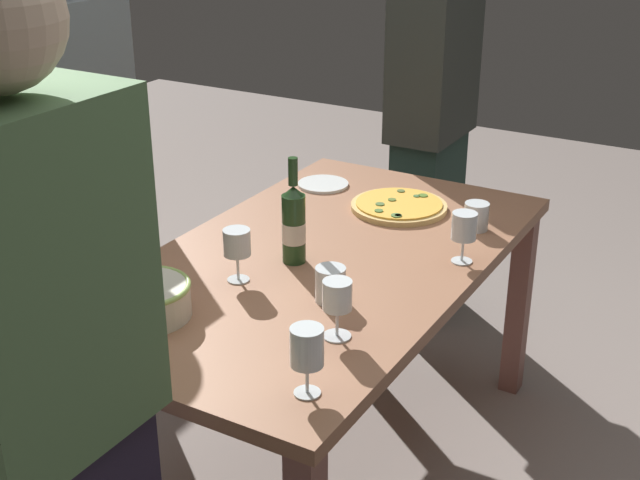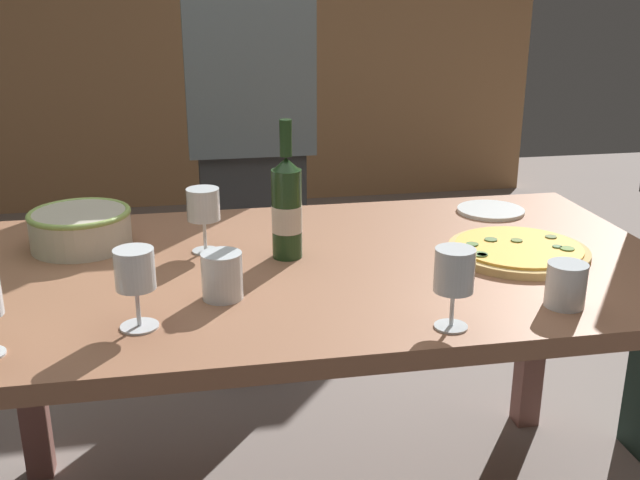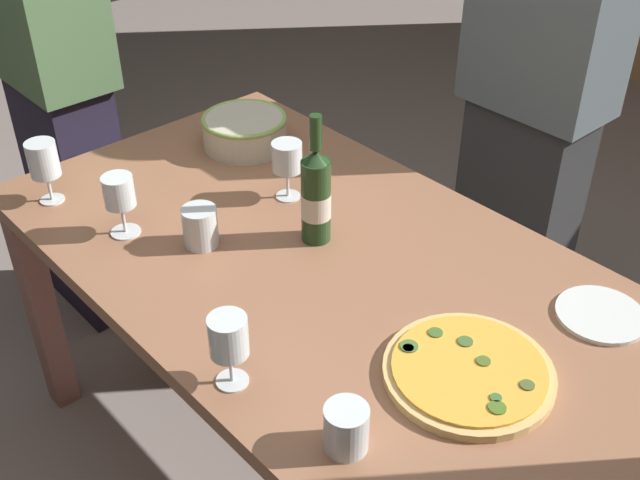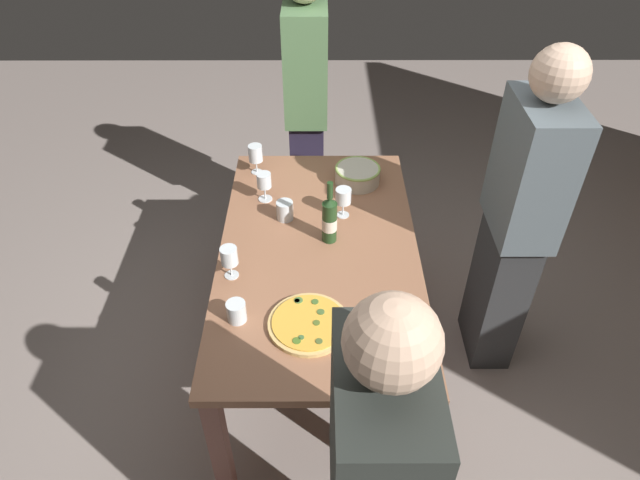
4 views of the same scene
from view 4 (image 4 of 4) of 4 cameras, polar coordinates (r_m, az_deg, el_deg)
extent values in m
plane|color=gray|center=(3.07, 0.00, -11.54)|extent=(8.00, 8.00, 0.00)
cube|color=#9B6749|center=(2.54, 0.00, -1.25)|extent=(1.60, 0.90, 0.04)
cube|color=#8F5C51|center=(3.38, -6.76, 2.32)|extent=(0.07, 0.07, 0.71)
cube|color=#8F5C51|center=(2.39, -10.09, -20.13)|extent=(0.07, 0.07, 0.71)
cube|color=#8F5C51|center=(3.38, 6.69, 2.34)|extent=(0.07, 0.07, 0.71)
cube|color=#8F5C51|center=(2.39, 10.18, -20.08)|extent=(0.07, 0.07, 0.71)
cylinder|color=#E4BC70|center=(2.20, -1.02, -8.57)|extent=(0.32, 0.32, 0.02)
cylinder|color=#F4B03B|center=(2.19, -1.03, -8.36)|extent=(0.29, 0.29, 0.01)
cylinder|color=#436F39|center=(2.13, -1.78, -9.92)|extent=(0.02, 0.02, 0.00)
cylinder|color=#496A32|center=(2.22, 0.21, -7.36)|extent=(0.03, 0.03, 0.00)
cylinder|color=#476C2D|center=(2.25, -0.39, -6.34)|extent=(0.03, 0.03, 0.00)
cylinder|color=#4E7425|center=(2.12, -2.26, -10.25)|extent=(0.03, 0.03, 0.00)
cylinder|color=#536A27|center=(2.18, -0.23, -8.46)|extent=(0.03, 0.03, 0.00)
cylinder|color=#4E7739|center=(2.26, -2.09, -6.18)|extent=(0.04, 0.04, 0.00)
cylinder|color=#426F2B|center=(2.26, -2.22, -6.23)|extent=(0.02, 0.02, 0.00)
cylinder|color=#51642D|center=(2.12, -0.04, -10.31)|extent=(0.03, 0.03, 0.00)
cylinder|color=beige|center=(2.94, 3.95, 6.64)|extent=(0.23, 0.23, 0.09)
torus|color=#9CBF5C|center=(2.91, 3.99, 7.29)|extent=(0.24, 0.24, 0.01)
cylinder|color=#21401E|center=(2.51, 1.09, 1.85)|extent=(0.07, 0.07, 0.20)
cone|color=#21401E|center=(2.44, 1.12, 3.95)|extent=(0.07, 0.07, 0.03)
cylinder|color=#21401E|center=(2.41, 1.14, 5.09)|extent=(0.03, 0.03, 0.08)
cylinder|color=silver|center=(2.52, 1.09, 1.67)|extent=(0.07, 0.07, 0.06)
cylinder|color=white|center=(2.72, 2.45, 2.58)|extent=(0.06, 0.06, 0.00)
cylinder|color=white|center=(2.70, 2.47, 3.24)|extent=(0.01, 0.01, 0.07)
cylinder|color=white|center=(2.65, 2.51, 4.52)|extent=(0.08, 0.08, 0.07)
cylinder|color=white|center=(2.42, -8.89, -3.57)|extent=(0.06, 0.06, 0.00)
cylinder|color=white|center=(2.40, -8.98, -2.94)|extent=(0.01, 0.01, 0.07)
cylinder|color=white|center=(2.35, -9.16, -1.62)|extent=(0.07, 0.07, 0.08)
cylinder|color=white|center=(2.84, -5.50, 4.22)|extent=(0.07, 0.07, 0.00)
cylinder|color=white|center=(2.82, -5.55, 4.85)|extent=(0.01, 0.01, 0.07)
cylinder|color=white|center=(2.78, -5.64, 6.09)|extent=(0.07, 0.07, 0.07)
cylinder|color=maroon|center=(2.79, -5.61, 5.64)|extent=(0.06, 0.06, 0.02)
cylinder|color=white|center=(3.05, -6.36, 6.94)|extent=(0.06, 0.06, 0.00)
cylinder|color=white|center=(3.03, -6.41, 7.52)|extent=(0.01, 0.01, 0.07)
cylinder|color=white|center=(2.99, -6.52, 8.80)|extent=(0.07, 0.07, 0.09)
cylinder|color=maroon|center=(3.00, -6.48, 8.33)|extent=(0.06, 0.06, 0.03)
cylinder|color=white|center=(2.68, -3.51, 3.04)|extent=(0.08, 0.08, 0.10)
cylinder|color=white|center=(2.21, -8.41, -7.24)|extent=(0.08, 0.08, 0.09)
cylinder|color=white|center=(2.17, 7.92, -9.99)|extent=(0.18, 0.18, 0.01)
cube|color=#2B302C|center=(1.52, 6.25, -20.23)|extent=(0.41, 0.24, 0.60)
sphere|color=beige|center=(1.18, 7.67, -10.31)|extent=(0.21, 0.21, 0.21)
cube|color=#2F3031|center=(2.95, 17.74, -4.96)|extent=(0.34, 0.20, 0.82)
cube|color=slate|center=(2.52, 20.95, 6.68)|extent=(0.40, 0.24, 0.61)
sphere|color=beige|center=(2.33, 23.44, 15.34)|extent=(0.22, 0.22, 0.22)
cube|color=#251E33|center=(3.61, -1.19, 6.71)|extent=(0.34, 0.20, 0.85)
cube|color=#52774B|center=(3.26, -1.38, 17.64)|extent=(0.40, 0.24, 0.63)
camera|label=1|loc=(4.12, -19.03, 30.05)|focal=48.64mm
camera|label=2|loc=(2.88, -33.25, 11.96)|focal=41.97mm
camera|label=3|loc=(1.41, -41.55, 3.49)|focal=43.65mm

